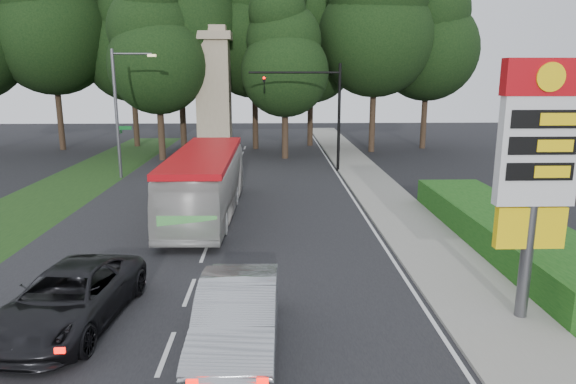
{
  "coord_description": "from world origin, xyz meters",
  "views": [
    {
      "loc": [
        2.57,
        -10.55,
        6.45
      ],
      "look_at": [
        3.11,
        8.02,
        2.2
      ],
      "focal_mm": 32.0,
      "sensor_mm": 36.0,
      "label": 1
    }
  ],
  "objects_px": {
    "traffic_signal_mast": "(320,102)",
    "transit_bus": "(206,184)",
    "sedan_silver": "(237,318)",
    "gas_station_pylon": "(538,157)",
    "streetlight_signs": "(120,108)",
    "monument": "(214,93)",
    "suv_charcoal": "(69,298)"
  },
  "relations": [
    {
      "from": "traffic_signal_mast",
      "to": "transit_bus",
      "type": "relative_size",
      "value": 0.66
    },
    {
      "from": "sedan_silver",
      "to": "traffic_signal_mast",
      "type": "bearing_deg",
      "value": 81.62
    },
    {
      "from": "gas_station_pylon",
      "to": "streetlight_signs",
      "type": "bearing_deg",
      "value": 128.96
    },
    {
      "from": "monument",
      "to": "suv_charcoal",
      "type": "bearing_deg",
      "value": -91.64
    },
    {
      "from": "monument",
      "to": "transit_bus",
      "type": "bearing_deg",
      "value": -85.25
    },
    {
      "from": "streetlight_signs",
      "to": "suv_charcoal",
      "type": "xyz_separation_m",
      "value": [
        4.19,
        -19.95,
        -3.68
      ]
    },
    {
      "from": "streetlight_signs",
      "to": "suv_charcoal",
      "type": "bearing_deg",
      "value": -78.15
    },
    {
      "from": "transit_bus",
      "to": "suv_charcoal",
      "type": "distance_m",
      "value": 10.87
    },
    {
      "from": "streetlight_signs",
      "to": "traffic_signal_mast",
      "type": "bearing_deg",
      "value": 8.92
    },
    {
      "from": "monument",
      "to": "transit_bus",
      "type": "xyz_separation_m",
      "value": [
        1.44,
        -17.33,
        -3.59
      ]
    },
    {
      "from": "transit_bus",
      "to": "suv_charcoal",
      "type": "relative_size",
      "value": 2.0
    },
    {
      "from": "streetlight_signs",
      "to": "monument",
      "type": "bearing_deg",
      "value": 58.03
    },
    {
      "from": "monument",
      "to": "sedan_silver",
      "type": "bearing_deg",
      "value": -82.84
    },
    {
      "from": "gas_station_pylon",
      "to": "traffic_signal_mast",
      "type": "bearing_deg",
      "value": 99.09
    },
    {
      "from": "traffic_signal_mast",
      "to": "monument",
      "type": "distance_m",
      "value": 9.76
    },
    {
      "from": "transit_bus",
      "to": "sedan_silver",
      "type": "xyz_separation_m",
      "value": [
        2.26,
        -12.11,
        -0.65
      ]
    },
    {
      "from": "streetlight_signs",
      "to": "suv_charcoal",
      "type": "relative_size",
      "value": 1.47
    },
    {
      "from": "sedan_silver",
      "to": "monument",
      "type": "bearing_deg",
      "value": 98.42
    },
    {
      "from": "streetlight_signs",
      "to": "monument",
      "type": "relative_size",
      "value": 0.8
    },
    {
      "from": "traffic_signal_mast",
      "to": "monument",
      "type": "bearing_deg",
      "value": 142.0
    },
    {
      "from": "streetlight_signs",
      "to": "transit_bus",
      "type": "relative_size",
      "value": 0.73
    },
    {
      "from": "streetlight_signs",
      "to": "transit_bus",
      "type": "height_order",
      "value": "streetlight_signs"
    },
    {
      "from": "traffic_signal_mast",
      "to": "transit_bus",
      "type": "distance_m",
      "value": 13.32
    },
    {
      "from": "suv_charcoal",
      "to": "sedan_silver",
      "type": "bearing_deg",
      "value": -12.74
    },
    {
      "from": "suv_charcoal",
      "to": "streetlight_signs",
      "type": "bearing_deg",
      "value": 107.6
    },
    {
      "from": "gas_station_pylon",
      "to": "sedan_silver",
      "type": "relative_size",
      "value": 1.3
    },
    {
      "from": "traffic_signal_mast",
      "to": "suv_charcoal",
      "type": "distance_m",
      "value": 23.85
    },
    {
      "from": "traffic_signal_mast",
      "to": "sedan_silver",
      "type": "xyz_separation_m",
      "value": [
        -3.98,
        -23.45,
        -3.8
      ]
    },
    {
      "from": "monument",
      "to": "traffic_signal_mast",
      "type": "bearing_deg",
      "value": -38.0
    },
    {
      "from": "gas_station_pylon",
      "to": "monument",
      "type": "bearing_deg",
      "value": 111.8
    },
    {
      "from": "monument",
      "to": "suv_charcoal",
      "type": "xyz_separation_m",
      "value": [
        -0.8,
        -27.94,
        -4.35
      ]
    },
    {
      "from": "gas_station_pylon",
      "to": "sedan_silver",
      "type": "bearing_deg",
      "value": -169.13
    }
  ]
}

